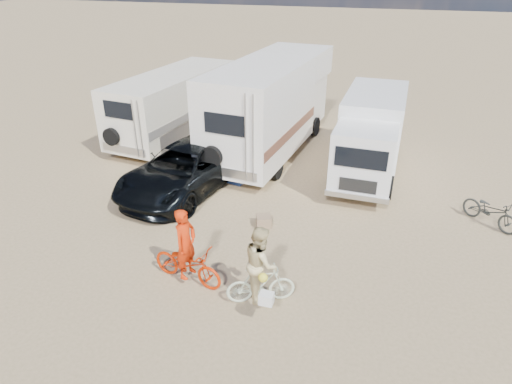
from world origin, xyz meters
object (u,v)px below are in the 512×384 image
(bike_parked, at_px, (491,211))
(rider_woman, at_px, (261,269))
(box_truck, at_px, (370,137))
(bike_man, at_px, (187,264))
(rv_main, at_px, (271,107))
(bike_woman, at_px, (261,285))
(crate, at_px, (264,221))
(dark_suv, at_px, (185,168))
(rv_left, at_px, (174,106))
(cooler, at_px, (236,176))
(rider_man, at_px, (186,250))

(bike_parked, bearing_deg, rider_woman, 174.87)
(box_truck, height_order, bike_man, box_truck)
(box_truck, distance_m, bike_man, 8.21)
(rv_main, xyz_separation_m, bike_woman, (2.18, -8.59, -1.29))
(bike_woman, relative_size, crate, 3.76)
(dark_suv, xyz_separation_m, crate, (3.09, -1.47, -0.58))
(rv_left, xyz_separation_m, box_truck, (8.11, -1.33, 0.01))
(box_truck, height_order, cooler, box_truck)
(bike_man, bearing_deg, bike_parked, -44.72)
(rv_main, relative_size, dark_suv, 1.47)
(cooler, bearing_deg, rider_man, -69.10)
(rv_main, relative_size, box_truck, 1.35)
(rv_main, bearing_deg, cooler, -90.30)
(rv_left, height_order, cooler, rv_left)
(box_truck, relative_size, bike_man, 3.17)
(dark_suv, xyz_separation_m, rider_woman, (3.92, -4.51, 0.13))
(bike_man, bearing_deg, rv_left, 39.02)
(bike_woman, distance_m, rider_woman, 0.41)
(rider_man, height_order, rider_woman, rider_woman)
(cooler, bearing_deg, bike_parked, 10.29)
(rider_man, distance_m, cooler, 5.36)
(dark_suv, height_order, bike_woman, dark_suv)
(rider_man, bearing_deg, rv_left, 39.02)
(rider_woman, distance_m, bike_parked, 7.29)
(rider_woman, bearing_deg, crate, -8.90)
(rv_main, distance_m, dark_suv, 4.55)
(bike_parked, distance_m, crate, 6.42)
(rider_woman, bearing_deg, cooler, 0.67)
(rv_left, height_order, crate, rv_left)
(bike_woman, xyz_separation_m, bike_parked, (5.27, 5.01, -0.01))
(rv_left, bearing_deg, dark_suv, -53.28)
(rv_main, distance_m, crate, 5.94)
(dark_suv, height_order, bike_parked, dark_suv)
(dark_suv, bearing_deg, bike_woman, -39.39)
(bike_parked, bearing_deg, cooler, 128.17)
(bike_man, xyz_separation_m, bike_parked, (7.10, 4.84, -0.03))
(bike_woman, bearing_deg, bike_parked, -70.59)
(box_truck, relative_size, crate, 14.34)
(rv_left, height_order, rider_man, rv_left)
(dark_suv, height_order, rider_man, rider_man)
(rider_man, relative_size, rider_woman, 1.00)
(rv_main, relative_size, rider_man, 4.51)
(rv_left, bearing_deg, rider_woman, -47.49)
(bike_woman, distance_m, cooler, 6.00)
(rv_main, xyz_separation_m, cooler, (-0.33, -3.15, -1.52))
(crate, bearing_deg, rider_man, -109.16)
(bike_woman, bearing_deg, box_truck, -36.38)
(crate, bearing_deg, dark_suv, 154.52)
(bike_woman, distance_m, rider_man, 1.88)
(bike_parked, distance_m, cooler, 7.80)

